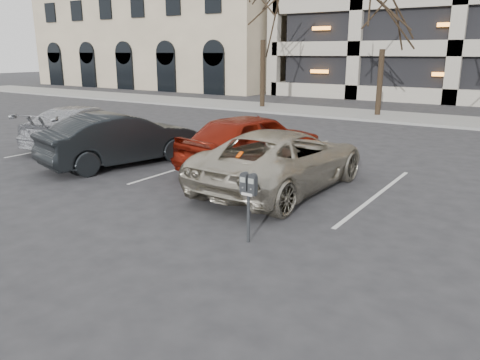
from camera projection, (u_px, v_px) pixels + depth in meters
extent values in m
plane|color=#28282B|center=(277.00, 211.00, 9.92)|extent=(140.00, 140.00, 0.00)
cube|color=gray|center=(438.00, 120.00, 22.74)|extent=(80.00, 4.00, 0.12)
cube|color=silver|center=(73.00, 145.00, 17.00)|extent=(0.10, 5.20, 0.00)
cube|color=silver|center=(127.00, 154.00, 15.50)|extent=(0.10, 5.20, 0.00)
cube|color=silver|center=(192.00, 165.00, 14.01)|extent=(0.10, 5.20, 0.00)
cube|color=silver|center=(273.00, 178.00, 12.51)|extent=(0.10, 5.20, 0.00)
cube|color=silver|center=(377.00, 195.00, 11.01)|extent=(0.10, 5.20, 0.00)
cube|color=tan|center=(182.00, 8.00, 46.98)|extent=(26.00, 16.00, 15.00)
cylinder|color=black|center=(263.00, 75.00, 27.58)|extent=(0.28, 0.28, 3.95)
cylinder|color=black|center=(380.00, 84.00, 23.91)|extent=(0.28, 0.28, 3.41)
cylinder|color=black|center=(248.00, 218.00, 8.21)|extent=(0.06, 0.06, 0.90)
cube|color=black|center=(248.00, 193.00, 8.08)|extent=(0.30, 0.10, 0.06)
cube|color=silver|center=(247.00, 194.00, 8.05)|extent=(0.22, 0.01, 0.05)
cube|color=gray|center=(242.00, 180.00, 8.02)|extent=(0.11, 0.01, 0.09)
cube|color=gray|center=(251.00, 181.00, 7.93)|extent=(0.11, 0.01, 0.09)
imported|color=#BCB4A0|center=(282.00, 159.00, 11.41)|extent=(2.60, 5.37, 1.48)
cube|color=#FF4C05|center=(250.00, 133.00, 10.66)|extent=(0.10, 0.20, 0.01)
imported|color=maroon|center=(253.00, 141.00, 13.37)|extent=(2.74, 5.05, 1.63)
imported|color=black|center=(121.00, 139.00, 13.88)|extent=(2.79, 4.95, 1.55)
imported|color=#ABAEB3|center=(84.00, 126.00, 16.75)|extent=(3.01, 5.27, 1.44)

